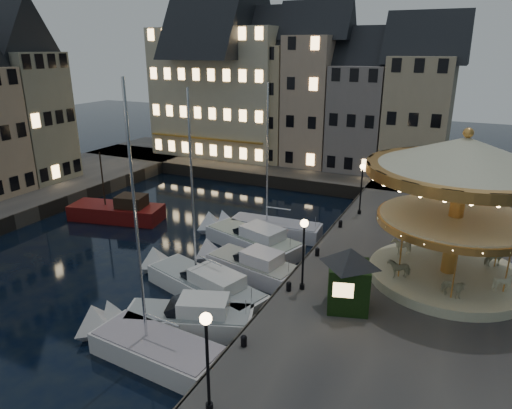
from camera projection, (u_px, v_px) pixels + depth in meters
The scene contains 30 objects.
ground at pixel (185, 290), 28.04m from camera, with size 160.00×160.00×0.00m, color black.
quay_east at pixel (438, 285), 27.24m from camera, with size 16.00×56.00×1.30m, color #474442.
quay_north at pixel (260, 165), 54.96m from camera, with size 44.00×12.00×1.30m, color #474442.
quaywall_e at pixel (310, 260), 30.50m from camera, with size 0.15×44.00×1.30m, color #47423A.
quaywall_n at pixel (253, 179), 49.03m from camera, with size 48.00×0.15×1.30m, color #47423A.
quaywall_w at pixel (12, 223), 36.86m from camera, with size 0.15×44.00×1.30m, color #47423A.
streetlamp_a at pixel (207, 349), 16.11m from camera, with size 0.44×0.44×4.17m.
streetlamp_b at pixel (304, 244), 24.64m from camera, with size 0.44×0.44×4.17m.
streetlamp_c at pixel (362, 182), 36.16m from camera, with size 0.44×0.44×4.17m.
bollard_a at pixel (244, 340), 20.56m from camera, with size 0.30×0.30×0.57m.
bollard_b at pixel (289, 286), 25.25m from camera, with size 0.30×0.30×0.57m.
bollard_c at pixel (317, 251), 29.51m from camera, with size 0.30×0.30×0.57m.
bollard_d at pixel (340, 223), 34.20m from camera, with size 0.30×0.30×0.57m.
townhouse_na at pixel (187, 99), 59.03m from camera, with size 5.50×8.00×12.80m.
townhouse_nb at pixel (223, 97), 56.64m from camera, with size 6.16×8.00×13.80m.
townhouse_nc at pixel (267, 95), 54.01m from camera, with size 6.82×8.00×14.80m.
townhouse_nd at pixel (314, 92), 51.51m from camera, with size 5.50×8.00×15.80m.
townhouse_ne at pixel (361, 109), 49.78m from camera, with size 6.16×8.00×12.80m.
townhouse_nf at pixel (419, 107), 47.15m from camera, with size 6.82×8.00×13.80m.
townhouse_wc at pixel (24, 107), 45.20m from camera, with size 8.80×5.50×14.20m.
hotel_corner at pixel (223, 84), 56.13m from camera, with size 17.60×9.00×16.80m.
motorboat_a at pixel (149, 347), 21.79m from camera, with size 7.68×3.03×12.78m.
motorboat_b at pixel (182, 319), 23.85m from camera, with size 7.64×4.54×2.15m.
motorboat_c at pixel (201, 284), 27.31m from camera, with size 9.28×4.90×12.41m.
motorboat_d at pixel (248, 265), 29.72m from camera, with size 7.25×3.68×2.15m.
motorboat_e at pixel (249, 239), 33.80m from camera, with size 8.77×4.96×2.15m.
motorboat_f at pixel (268, 228), 36.25m from camera, with size 8.28×2.65×10.96m.
red_fishing_boat at pixel (119, 212), 39.20m from camera, with size 8.34×4.40×6.08m.
carousel at pixel (461, 183), 24.63m from camera, with size 10.14×10.14×8.87m.
ticket_kiosk at pixel (350, 268), 23.02m from camera, with size 3.25×3.25×3.81m.
Camera 1 is at (14.61, -20.49, 14.11)m, focal length 32.00 mm.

